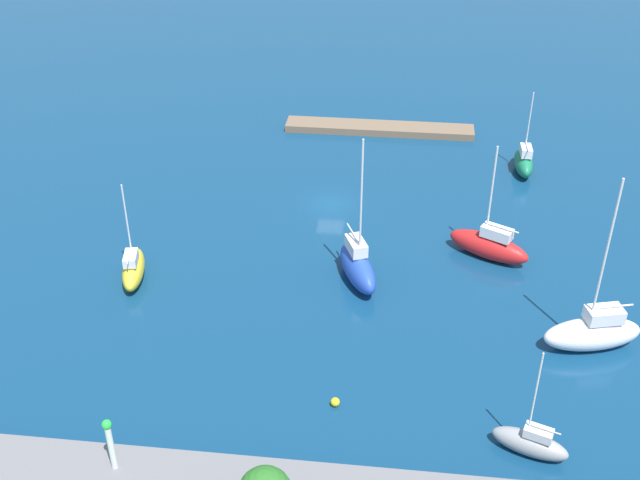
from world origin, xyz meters
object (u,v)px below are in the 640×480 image
sailboat_gray_far_north (530,442)px  pier_dock (379,128)px  harbor_beacon (110,441)px  sailboat_green_far_south (524,161)px  sailboat_blue_off_beacon (358,266)px  sailboat_yellow_near_pier (133,268)px  sailboat_red_along_channel (489,245)px  mooring_buoy_yellow (335,402)px  sailboat_white_center_basin (593,332)px

sailboat_gray_far_north → pier_dock: bearing=-55.9°
harbor_beacon → sailboat_green_far_south: (-27.52, -42.97, -2.47)m
pier_dock → sailboat_blue_off_beacon: bearing=89.4°
harbor_beacon → sailboat_gray_far_north: 24.96m
sailboat_yellow_near_pier → sailboat_red_along_channel: sailboat_red_along_channel is taller
sailboat_red_along_channel → mooring_buoy_yellow: size_ratio=16.66×
sailboat_gray_far_north → sailboat_yellow_near_pier: bearing=-6.9°
sailboat_red_along_channel → mooring_buoy_yellow: sailboat_red_along_channel is taller
harbor_beacon → sailboat_white_center_basin: (-29.67, -15.98, -2.30)m
sailboat_white_center_basin → sailboat_blue_off_beacon: size_ratio=1.08×
sailboat_white_center_basin → sailboat_gray_far_north: (5.44, 10.69, -0.49)m
sailboat_red_along_channel → sailboat_blue_off_beacon: sailboat_blue_off_beacon is taller
sailboat_gray_far_north → sailboat_blue_off_beacon: size_ratio=0.62×
sailboat_green_far_south → sailboat_yellow_near_pier: 40.02m
pier_dock → sailboat_green_far_south: (-14.82, 8.03, 0.82)m
sailboat_blue_off_beacon → mooring_buoy_yellow: size_ratio=20.79×
sailboat_yellow_near_pier → sailboat_red_along_channel: 29.32m
harbor_beacon → sailboat_blue_off_beacon: 25.53m
sailboat_gray_far_north → sailboat_red_along_channel: (1.15, -21.61, 0.36)m
sailboat_white_center_basin → sailboat_red_along_channel: size_ratio=1.35×
harbor_beacon → sailboat_blue_off_beacon: bearing=-119.2°
pier_dock → sailboat_yellow_near_pier: bearing=59.3°
sailboat_white_center_basin → sailboat_red_along_channel: 12.76m
sailboat_red_along_channel → pier_dock: bearing=-39.1°
mooring_buoy_yellow → harbor_beacon: bearing=33.6°
harbor_beacon → mooring_buoy_yellow: harbor_beacon is taller
sailboat_yellow_near_pier → mooring_buoy_yellow: sailboat_yellow_near_pier is taller
harbor_beacon → pier_dock: bearing=-104.0°
sailboat_gray_far_north → harbor_beacon: bearing=32.3°
pier_dock → sailboat_yellow_near_pier: sailboat_yellow_near_pier is taller
harbor_beacon → sailboat_white_center_basin: 33.78m
sailboat_red_along_channel → mooring_buoy_yellow: (11.07, 18.93, -0.94)m
sailboat_red_along_channel → sailboat_blue_off_beacon: size_ratio=0.80×
pier_dock → sailboat_gray_far_north: size_ratio=2.63×
sailboat_yellow_near_pier → sailboat_white_center_basin: bearing=-107.9°
sailboat_blue_off_beacon → mooring_buoy_yellow: sailboat_blue_off_beacon is taller
pier_dock → sailboat_gray_far_north: 47.14m
sailboat_green_far_south → sailboat_red_along_channel: size_ratio=0.82×
sailboat_yellow_near_pier → sailboat_green_far_south: bearing=-66.4°
sailboat_white_center_basin → mooring_buoy_yellow: (17.66, 8.00, -1.07)m
sailboat_green_far_south → sailboat_blue_off_beacon: (15.12, 20.76, 0.27)m
sailboat_green_far_south → sailboat_gray_far_north: 37.82m
pier_dock → harbor_beacon: harbor_beacon is taller
mooring_buoy_yellow → sailboat_gray_far_north: bearing=167.6°
sailboat_yellow_near_pier → sailboat_red_along_channel: (-28.57, -6.57, 0.12)m
mooring_buoy_yellow → sailboat_red_along_channel: bearing=-120.3°
harbor_beacon → sailboat_green_far_south: bearing=-122.6°
pier_dock → mooring_buoy_yellow: pier_dock is taller
sailboat_yellow_near_pier → pier_dock: bearing=-41.5°
sailboat_red_along_channel → sailboat_blue_off_beacon: bearing=51.4°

